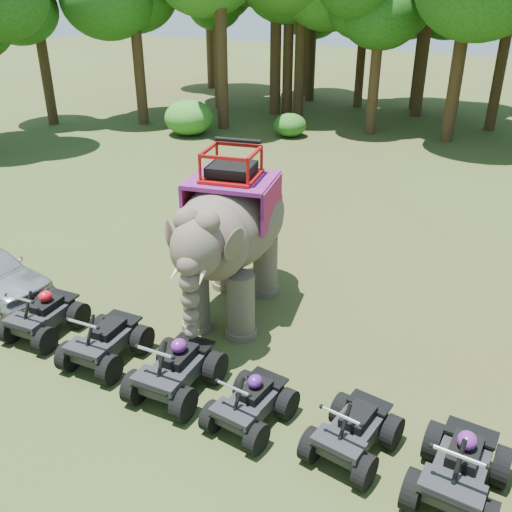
{
  "coord_description": "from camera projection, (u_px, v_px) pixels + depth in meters",
  "views": [
    {
      "loc": [
        5.41,
        -8.38,
        7.37
      ],
      "look_at": [
        0.0,
        1.2,
        1.9
      ],
      "focal_mm": 40.0,
      "sensor_mm": 36.0,
      "label": 1
    }
  ],
  "objects": [
    {
      "name": "atv_3",
      "position": [
        251.0,
        397.0,
        10.17
      ],
      "size": [
        1.28,
        1.67,
        1.18
      ],
      "primitive_type": null,
      "rotation": [
        0.0,
        0.0,
        -0.07
      ],
      "color": "black",
      "rests_on": "ground"
    },
    {
      "name": "tree_41",
      "position": [
        464.0,
        38.0,
        31.24
      ],
      "size": [
        5.89,
        5.89,
        8.41
      ],
      "primitive_type": null,
      "color": "#195114",
      "rests_on": "ground"
    },
    {
      "name": "tree_26",
      "position": [
        136.0,
        38.0,
        29.22
      ],
      "size": [
        6.15,
        6.15,
        8.78
      ],
      "primitive_type": null,
      "color": "#195114",
      "rests_on": "ground"
    },
    {
      "name": "tree_29",
      "position": [
        376.0,
        56.0,
        27.62
      ],
      "size": [
        5.29,
        5.29,
        7.56
      ],
      "primitive_type": null,
      "color": "#195114",
      "rests_on": "ground"
    },
    {
      "name": "tree_25",
      "position": [
        42.0,
        49.0,
        29.36
      ],
      "size": [
        5.43,
        5.43,
        7.76
      ],
      "primitive_type": null,
      "color": "#195114",
      "rests_on": "ground"
    },
    {
      "name": "tree_33",
      "position": [
        289.0,
        30.0,
        31.27
      ],
      "size": [
        6.41,
        6.41,
        9.16
      ],
      "primitive_type": null,
      "color": "#195114",
      "rests_on": "ground"
    },
    {
      "name": "tree_37",
      "position": [
        362.0,
        45.0,
        33.55
      ],
      "size": [
        4.98,
        4.98,
        7.11
      ],
      "primitive_type": null,
      "color": "#195114",
      "rests_on": "ground"
    },
    {
      "name": "tree_42",
      "position": [
        422.0,
        33.0,
        32.58
      ],
      "size": [
        6.04,
        6.04,
        8.63
      ],
      "primitive_type": null,
      "color": "#195114",
      "rests_on": "ground"
    },
    {
      "name": "atv_0",
      "position": [
        43.0,
        310.0,
        12.72
      ],
      "size": [
        1.4,
        1.81,
        1.26
      ],
      "primitive_type": null,
      "rotation": [
        0.0,
        0.0,
        0.1
      ],
      "color": "black",
      "rests_on": "ground"
    },
    {
      "name": "tree_30",
      "position": [
        425.0,
        41.0,
        32.58
      ],
      "size": [
        5.46,
        5.46,
        7.8
      ],
      "primitive_type": null,
      "color": "#195114",
      "rests_on": "ground"
    },
    {
      "name": "tree_44",
      "position": [
        276.0,
        16.0,
        30.97
      ],
      "size": [
        7.42,
        7.42,
        10.6
      ],
      "primitive_type": null,
      "color": "#195114",
      "rests_on": "ground"
    },
    {
      "name": "tree_35",
      "position": [
        504.0,
        49.0,
        28.08
      ],
      "size": [
        5.62,
        5.62,
        8.03
      ],
      "primitive_type": null,
      "color": "#195114",
      "rests_on": "ground"
    },
    {
      "name": "tree_43",
      "position": [
        312.0,
        24.0,
        34.76
      ],
      "size": [
        6.39,
        6.39,
        9.13
      ],
      "primitive_type": null,
      "color": "#195114",
      "rests_on": "ground"
    },
    {
      "name": "elephant",
      "position": [
        232.0,
        233.0,
        13.06
      ],
      "size": [
        3.17,
        5.19,
        4.06
      ],
      "primitive_type": null,
      "rotation": [
        0.0,
        0.0,
        0.23
      ],
      "color": "#4D4138",
      "rests_on": "ground"
    },
    {
      "name": "atv_5",
      "position": [
        462.0,
        461.0,
        8.71
      ],
      "size": [
        1.37,
        1.86,
        1.36
      ],
      "primitive_type": null,
      "rotation": [
        0.0,
        0.0,
        -0.02
      ],
      "color": "black",
      "rests_on": "ground"
    },
    {
      "name": "tree_27",
      "position": [
        221.0,
        33.0,
        28.14
      ],
      "size": [
        6.59,
        6.59,
        9.41
      ],
      "primitive_type": null,
      "color": "#195114",
      "rests_on": "ground"
    },
    {
      "name": "tree_40",
      "position": [
        218.0,
        32.0,
        32.83
      ],
      "size": [
        6.05,
        6.05,
        8.64
      ],
      "primitive_type": null,
      "color": "#195114",
      "rests_on": "ground"
    },
    {
      "name": "tree_45",
      "position": [
        427.0,
        19.0,
        30.56
      ],
      "size": [
        7.23,
        7.23,
        10.32
      ],
      "primitive_type": null,
      "color": "#195114",
      "rests_on": "ground"
    },
    {
      "name": "ground",
      "position": [
        228.0,
        357.0,
        12.19
      ],
      "size": [
        110.0,
        110.0,
        0.0
      ],
      "primitive_type": "plane",
      "color": "#47381E",
      "rests_on": "ground"
    },
    {
      "name": "tree_0",
      "position": [
        462.0,
        38.0,
        25.83
      ],
      "size": [
        6.64,
        6.64,
        9.49
      ],
      "primitive_type": null,
      "color": "#195114",
      "rests_on": "ground"
    },
    {
      "name": "atv_1",
      "position": [
        104.0,
        334.0,
        11.83
      ],
      "size": [
        1.42,
        1.85,
        1.29
      ],
      "primitive_type": null,
      "rotation": [
        0.0,
        0.0,
        0.09
      ],
      "color": "black",
      "rests_on": "ground"
    },
    {
      "name": "tree_39",
      "position": [
        309.0,
        36.0,
        36.54
      ],
      "size": [
        5.24,
        5.24,
        7.48
      ],
      "primitive_type": null,
      "color": "#195114",
      "rests_on": "ground"
    },
    {
      "name": "atv_2",
      "position": [
        175.0,
        362.0,
        10.92
      ],
      "size": [
        1.45,
        1.91,
        1.35
      ],
      "primitive_type": null,
      "rotation": [
        0.0,
        0.0,
        0.07
      ],
      "color": "black",
      "rests_on": "ground"
    },
    {
      "name": "tree_36",
      "position": [
        210.0,
        13.0,
        38.68
      ],
      "size": [
        6.91,
        6.91,
        9.87
      ],
      "primitive_type": null,
      "color": "#195114",
      "rests_on": "ground"
    },
    {
      "name": "atv_4",
      "position": [
        354.0,
        424.0,
        9.53
      ],
      "size": [
        1.38,
        1.77,
        1.22
      ],
      "primitive_type": null,
      "rotation": [
        0.0,
        0.0,
        -0.11
      ],
      "color": "black",
      "rests_on": "ground"
    },
    {
      "name": "tree_28",
      "position": [
        301.0,
        31.0,
        30.75
      ],
      "size": [
        6.41,
        6.41,
        9.16
      ],
      "primitive_type": null,
      "color": "#195114",
      "rests_on": "ground"
    }
  ]
}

